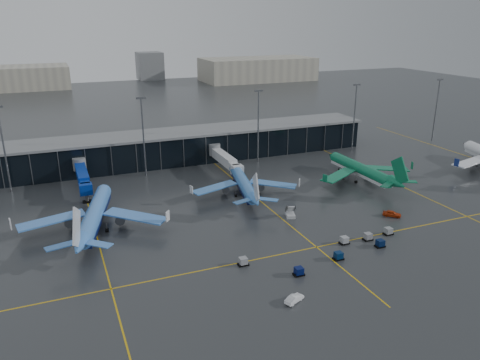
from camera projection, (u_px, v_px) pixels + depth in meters
name	position (u px, v px, depth m)	size (l,w,h in m)	color
ground	(249.00, 228.00, 114.21)	(600.00, 600.00, 0.00)	#282B2D
terminal_pier	(180.00, 146.00, 166.61)	(142.00, 17.00, 10.70)	black
jet_bridges	(82.00, 176.00, 137.72)	(94.00, 27.50, 7.20)	#595B60
flood_masts	(203.00, 129.00, 155.17)	(203.00, 0.50, 25.50)	#595B60
distant_hangars	(171.00, 72.00, 365.25)	(260.00, 71.00, 22.00)	#B2AD99
taxi_lines	(267.00, 207.00, 127.07)	(220.00, 120.00, 0.02)	gold
airliner_arkefly	(94.00, 205.00, 111.58)	(36.63, 41.72, 12.82)	#4280D9
airliner_klm_near	(243.00, 176.00, 134.26)	(32.21, 36.69, 11.27)	#3D7AC9
airliner_aer_lingus	(361.00, 162.00, 145.85)	(33.82, 38.52, 11.84)	#0D6E47
baggage_carts	(339.00, 248.00, 102.58)	(39.63, 9.80, 1.70)	black
mobile_airstair	(290.00, 214.00, 120.46)	(3.07, 3.72, 3.45)	silver
service_van_red	(392.00, 214.00, 120.64)	(1.85, 4.59, 1.56)	#B9340E
service_van_white	(294.00, 299.00, 84.28)	(1.46, 4.17, 1.38)	white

